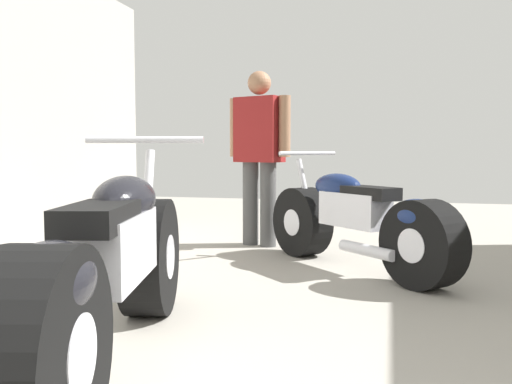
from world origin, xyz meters
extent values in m
plane|color=#9E998E|center=(0.00, 3.01, 0.00)|extent=(14.45, 14.45, 0.00)
cylinder|color=black|center=(-1.09, 2.84, 0.33)|extent=(0.38, 0.70, 0.66)
cylinder|color=silver|center=(-1.09, 2.84, 0.33)|extent=(0.29, 0.30, 0.25)
cylinder|color=black|center=(-0.75, 1.38, 0.33)|extent=(0.38, 0.70, 0.66)
cylinder|color=silver|center=(-0.75, 1.38, 0.33)|extent=(0.29, 0.30, 0.25)
cube|color=silver|center=(-0.92, 2.11, 0.52)|extent=(0.39, 0.70, 0.29)
ellipsoid|color=black|center=(-0.98, 2.33, 0.70)|extent=(0.38, 0.58, 0.23)
cube|color=black|center=(-0.88, 1.93, 0.67)|extent=(0.33, 0.53, 0.10)
ellipsoid|color=black|center=(-0.76, 1.43, 0.54)|extent=(0.36, 0.50, 0.25)
cylinder|color=silver|center=(-1.08, 2.80, 0.64)|extent=(0.11, 0.26, 0.60)
cylinder|color=silver|center=(-1.08, 2.75, 0.99)|extent=(0.63, 0.18, 0.04)
cylinder|color=silver|center=(-0.99, 1.77, 0.23)|extent=(0.22, 0.57, 0.09)
cylinder|color=black|center=(-0.53, 4.77, 0.30)|extent=(0.59, 0.59, 0.61)
cylinder|color=silver|center=(-0.53, 4.77, 0.30)|extent=(0.33, 0.33, 0.23)
cylinder|color=black|center=(0.44, 3.81, 0.30)|extent=(0.59, 0.59, 0.61)
cylinder|color=silver|center=(0.44, 3.81, 0.30)|extent=(0.33, 0.33, 0.23)
cube|color=silver|center=(-0.05, 4.29, 0.47)|extent=(0.59, 0.59, 0.26)
ellipsoid|color=navy|center=(-0.20, 4.44, 0.64)|extent=(0.52, 0.52, 0.21)
cube|color=black|center=(0.07, 4.17, 0.61)|extent=(0.47, 0.47, 0.09)
ellipsoid|color=navy|center=(0.41, 3.84, 0.49)|extent=(0.47, 0.47, 0.23)
cylinder|color=silver|center=(-0.51, 4.75, 0.59)|extent=(0.20, 0.20, 0.55)
cylinder|color=silver|center=(-0.48, 4.72, 0.91)|extent=(0.44, 0.44, 0.03)
cylinder|color=silver|center=(0.06, 4.00, 0.21)|extent=(0.43, 0.43, 0.09)
cylinder|color=#4C4C4C|center=(-0.93, 5.16, 0.41)|extent=(0.20, 0.20, 0.82)
cylinder|color=#4C4C4C|center=(-1.12, 5.22, 0.41)|extent=(0.20, 0.20, 0.82)
cube|color=maroon|center=(-1.03, 5.19, 1.13)|extent=(0.51, 0.38, 0.63)
cylinder|color=#9E7051|center=(-0.76, 5.10, 1.16)|extent=(0.14, 0.14, 0.58)
cylinder|color=#9E7051|center=(-1.30, 5.28, 1.16)|extent=(0.14, 0.14, 0.58)
sphere|color=#9E7051|center=(-1.03, 5.19, 1.58)|extent=(0.23, 0.23, 0.23)
camera|label=1|loc=(0.23, 0.03, 0.93)|focal=38.22mm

